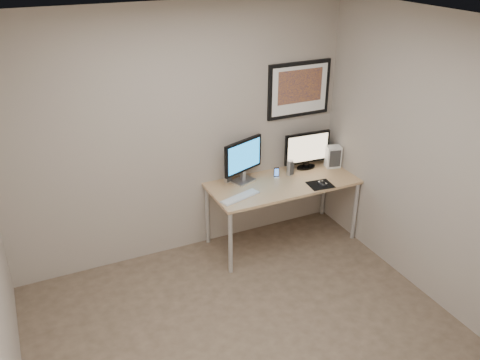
% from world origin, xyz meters
% --- Properties ---
extents(floor, '(3.60, 3.60, 0.00)m').
position_xyz_m(floor, '(0.00, 0.00, 0.00)').
color(floor, '#4E4030').
rests_on(floor, ground).
extents(room, '(3.60, 3.60, 3.60)m').
position_xyz_m(room, '(0.00, 0.45, 1.64)').
color(room, white).
rests_on(room, ground).
extents(desk, '(1.60, 0.70, 0.73)m').
position_xyz_m(desk, '(1.00, 1.35, 0.66)').
color(desk, '#A98851').
rests_on(desk, floor).
extents(framed_art, '(0.75, 0.04, 0.60)m').
position_xyz_m(framed_art, '(1.35, 1.68, 1.62)').
color(framed_art, black).
rests_on(framed_art, room).
extents(monitor_large, '(0.50, 0.24, 0.48)m').
position_xyz_m(monitor_large, '(0.62, 1.55, 0.99)').
color(monitor_large, '#BCBCC2').
rests_on(monitor_large, desk).
extents(monitor_tv, '(0.54, 0.14, 0.43)m').
position_xyz_m(monitor_tv, '(1.42, 1.56, 0.96)').
color(monitor_tv, black).
rests_on(monitor_tv, desk).
extents(speaker_left, '(0.09, 0.09, 0.19)m').
position_xyz_m(speaker_left, '(0.47, 1.61, 0.83)').
color(speaker_left, '#BCBCC2').
rests_on(speaker_left, desk).
extents(speaker_right, '(0.08, 0.08, 0.17)m').
position_xyz_m(speaker_right, '(1.16, 1.48, 0.82)').
color(speaker_right, '#BCBCC2').
rests_on(speaker_right, desk).
extents(phone_dock, '(0.07, 0.07, 0.12)m').
position_xyz_m(phone_dock, '(0.99, 1.47, 0.79)').
color(phone_dock, black).
rests_on(phone_dock, desk).
extents(keyboard, '(0.46, 0.24, 0.02)m').
position_xyz_m(keyboard, '(0.43, 1.22, 0.74)').
color(keyboard, silver).
rests_on(keyboard, desk).
extents(mousepad, '(0.28, 0.25, 0.00)m').
position_xyz_m(mousepad, '(1.33, 1.12, 0.73)').
color(mousepad, black).
rests_on(mousepad, desk).
extents(mouse, '(0.05, 0.09, 0.03)m').
position_xyz_m(mouse, '(1.36, 1.13, 0.75)').
color(mouse, black).
rests_on(mouse, mousepad).
extents(fan_unit, '(0.19, 0.15, 0.25)m').
position_xyz_m(fan_unit, '(1.71, 1.46, 0.85)').
color(fan_unit, white).
rests_on(fan_unit, desk).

